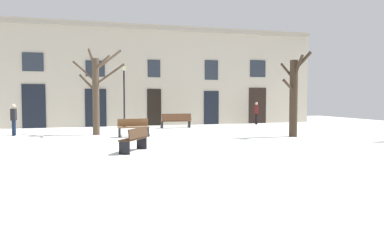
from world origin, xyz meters
TOP-DOWN VIEW (x-y plane):
  - ground_plane at (0.00, 0.00)m, footprint 38.07×38.07m
  - building_facade at (-0.01, 10.71)m, footprint 23.80×0.60m
  - tree_center at (-4.29, 4.98)m, footprint 2.58×2.46m
  - tree_left_of_center at (4.91, 1.07)m, footprint 1.45×1.41m
  - streetlamp at (-2.33, 9.09)m, footprint 0.30×0.30m
  - bench_back_to_back_right at (-2.63, 3.34)m, footprint 1.57×0.49m
  - bench_near_lamp at (-3.39, -1.93)m, footprint 1.26×1.59m
  - bench_far_corner at (0.76, 8.00)m, footprint 1.94×0.52m
  - person_crossing_plaza at (7.06, 9.48)m, footprint 0.30×0.42m
  - person_by_shop_door at (-8.34, 5.73)m, footprint 0.27×0.41m

SIDE VIEW (x-z plane):
  - ground_plane at x=0.00m, z-range 0.00..0.00m
  - bench_near_lamp at x=-3.39m, z-range 0.02..0.89m
  - bench_back_to_back_right at x=-2.63m, z-range 0.02..0.91m
  - bench_far_corner at x=0.76m, z-range 0.01..0.92m
  - person_crossing_plaza at x=7.06m, z-range 0.08..1.67m
  - person_by_shop_door at x=-8.34m, z-range 0.08..1.69m
  - tree_left_of_center at x=4.91m, z-range -0.01..4.14m
  - tree_center at x=-4.29m, z-range 0.01..4.61m
  - streetlamp at x=-2.33m, z-range 0.44..4.47m
  - building_facade at x=-0.01m, z-range 0.04..6.89m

